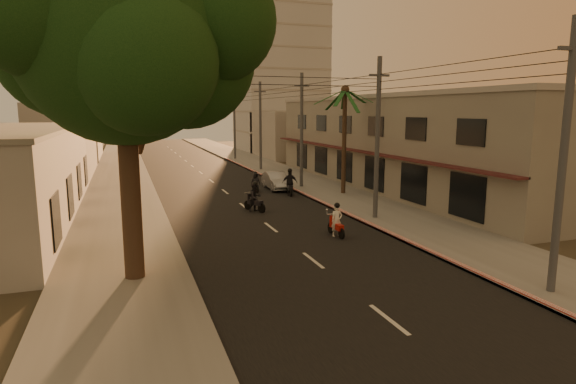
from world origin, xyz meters
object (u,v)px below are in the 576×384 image
Objects in this scene: parked_car at (276,181)px; scooter_mid_a at (255,198)px; scooter_mid_b at (290,183)px; palm_tree at (345,96)px; scooter_red at (337,222)px; scooter_far_a at (256,183)px; broadleaf_tree at (134,40)px.

scooter_mid_a is at bearing -113.80° from parked_car.
scooter_mid_b is at bearing -85.54° from parked_car.
scooter_red is (-5.47, -10.75, -6.41)m from palm_tree.
palm_tree reaches higher than scooter_red.
palm_tree is at bearing 0.52° from scooter_mid_a.
scooter_far_a is (-0.38, 13.79, -0.03)m from scooter_red.
scooter_mid_b is 0.48× the size of parked_car.
scooter_red is at bearing 18.76° from broadleaf_tree.
palm_tree is 9.21m from scooter_far_a.
scooter_red is 7.34m from scooter_mid_a.
scooter_red is 0.92× the size of scooter_mid_a.
broadleaf_tree is 20.18m from palm_tree.
scooter_mid_b is (3.88, 4.74, 0.04)m from scooter_mid_a.
broadleaf_tree is 7.43× the size of scooter_far_a.
parked_car is (10.67, 17.78, -7.80)m from broadleaf_tree.
broadleaf_tree is 19.84m from scooter_mid_b.
scooter_far_a is (-5.85, 3.04, -6.43)m from palm_tree.
broadleaf_tree is 6.05× the size of scooter_mid_b.
scooter_red reaches higher than scooter_far_a.
broadleaf_tree is 1.48× the size of palm_tree.
palm_tree is 4.36× the size of scooter_mid_a.
scooter_red is 0.41× the size of parked_car.
palm_tree is at bearing -25.27° from scooter_far_a.
broadleaf_tree is at bearing -118.65° from parked_car.
scooter_far_a is at bearing 90.09° from scooter_red.
palm_tree is 8.53m from parked_car.
scooter_mid_b is (10.78, 14.84, -7.58)m from broadleaf_tree.
parked_car is at bearing 59.02° from broadleaf_tree.
scooter_red is 1.06× the size of scooter_far_a.
scooter_far_a is at bearing -153.02° from parked_car.
scooter_mid_b is at bearing 80.55° from scooter_red.
parked_car is at bearing 26.86° from scooter_far_a.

